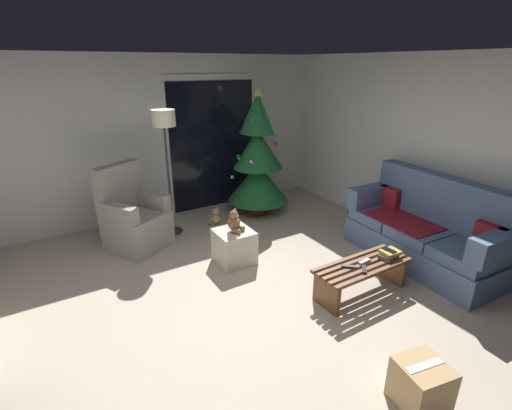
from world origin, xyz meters
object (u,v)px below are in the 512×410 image
floor_lamp (164,131)px  teddy_bear_honey_by_tree (215,217)px  couch (425,232)px  christmas_tree (258,160)px  ottoman (234,246)px  cardboard_box_taped_mid_floor (421,385)px  cell_phone (389,250)px  book_stack (389,254)px  coffee_table (362,273)px  remote_silver (364,261)px  remote_graphite (349,266)px  remote_black (364,269)px  teddy_bear_chestnut (234,222)px  armchair (134,219)px

floor_lamp → teddy_bear_honey_by_tree: floor_lamp is taller
couch → christmas_tree: christmas_tree is taller
couch → ottoman: (-2.04, 1.21, -0.19)m
cardboard_box_taped_mid_floor → ottoman: bearing=94.0°
couch → teddy_bear_honey_by_tree: bearing=126.5°
cell_phone → floor_lamp: 3.22m
book_stack → cardboard_box_taped_mid_floor: book_stack is taller
cell_phone → teddy_bear_honey_by_tree: size_ratio=0.50×
floor_lamp → cardboard_box_taped_mid_floor: 4.05m
book_stack → teddy_bear_honey_by_tree: (-0.91, 2.53, -0.28)m
coffee_table → remote_silver: 0.14m
remote_graphite → remote_black: bearing=-100.4°
remote_black → teddy_bear_chestnut: size_ratio=0.55×
book_stack → floor_lamp: 3.24m
teddy_bear_chestnut → coffee_table: bearing=-57.0°
remote_silver → remote_black: same height
teddy_bear_chestnut → cardboard_box_taped_mid_floor: (0.17, -2.53, -0.37)m
couch → remote_graphite: (-1.37, -0.08, -0.03)m
teddy_bear_honey_by_tree → floor_lamp: bearing=172.9°
remote_black → book_stack: 0.44m
book_stack → ottoman: (-1.20, 1.36, -0.19)m
teddy_bear_honey_by_tree → cardboard_box_taped_mid_floor: 3.71m
book_stack → teddy_bear_chestnut: bearing=131.5°
remote_graphite → cardboard_box_taped_mid_floor: (-0.50, -1.25, -0.19)m
book_stack → teddy_bear_honey_by_tree: bearing=109.9°
remote_black → book_stack: book_stack is taller
coffee_table → cell_phone: 0.41m
armchair → cell_phone: bearing=-48.5°
coffee_table → floor_lamp: floor_lamp is taller
coffee_table → remote_graphite: remote_graphite is taller
remote_black → teddy_bear_honey_by_tree: remote_black is taller
cell_phone → christmas_tree: 2.66m
teddy_bear_honey_by_tree → remote_silver: bearing=-76.3°
cardboard_box_taped_mid_floor → remote_graphite: bearing=68.4°
floor_lamp → teddy_bear_honey_by_tree: 1.54m
coffee_table → teddy_bear_chestnut: size_ratio=3.86×
book_stack → teddy_bear_honey_by_tree: size_ratio=0.83×
couch → coffee_table: bearing=-175.0°
teddy_bear_honey_by_tree → armchair: bearing=-176.1°
remote_black → cardboard_box_taped_mid_floor: remote_black is taller
book_stack → teddy_bear_honey_by_tree: book_stack is taller
armchair → coffee_table: bearing=-53.1°
remote_black → armchair: (-1.71, 2.49, 0.03)m
teddy_bear_chestnut → remote_black: bearing=-61.5°
armchair → christmas_tree: bearing=5.2°
couch → cell_phone: size_ratio=13.75×
remote_graphite → ottoman: ottoman is taller
teddy_bear_honey_by_tree → cardboard_box_taped_mid_floor: (-0.11, -3.71, 0.06)m
book_stack → floor_lamp: size_ratio=0.13×
remote_silver → remote_graphite: size_ratio=1.00×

